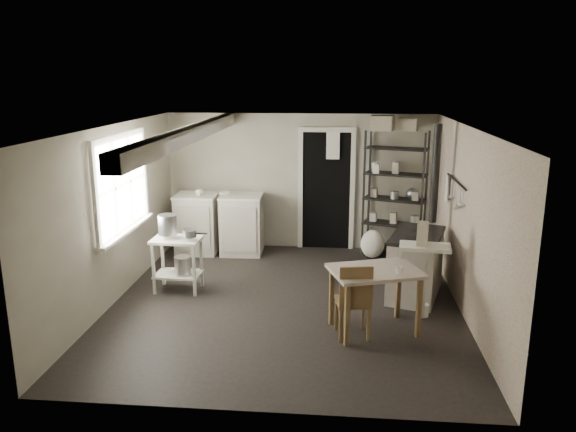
# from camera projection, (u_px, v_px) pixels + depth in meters

# --- Properties ---
(floor) EXTENTS (5.00, 5.00, 0.00)m
(floor) POSITION_uv_depth(u_px,v_px,m) (286.00, 302.00, 7.41)
(floor) COLOR black
(floor) RESTS_ON ground
(ceiling) EXTENTS (5.00, 5.00, 0.00)m
(ceiling) POSITION_uv_depth(u_px,v_px,m) (286.00, 127.00, 6.85)
(ceiling) COLOR beige
(ceiling) RESTS_ON wall_back
(wall_back) EXTENTS (4.50, 0.02, 2.30)m
(wall_back) POSITION_uv_depth(u_px,v_px,m) (300.00, 182.00, 9.54)
(wall_back) COLOR #AEA995
(wall_back) RESTS_ON ground
(wall_front) EXTENTS (4.50, 0.02, 2.30)m
(wall_front) POSITION_uv_depth(u_px,v_px,m) (257.00, 291.00, 4.71)
(wall_front) COLOR #AEA995
(wall_front) RESTS_ON ground
(wall_left) EXTENTS (0.02, 5.00, 2.30)m
(wall_left) POSITION_uv_depth(u_px,v_px,m) (115.00, 214.00, 7.33)
(wall_left) COLOR #AEA995
(wall_left) RESTS_ON ground
(wall_right) EXTENTS (0.02, 5.00, 2.30)m
(wall_right) POSITION_uv_depth(u_px,v_px,m) (467.00, 222.00, 6.93)
(wall_right) COLOR #AEA995
(wall_right) RESTS_ON ground
(window) EXTENTS (0.12, 1.76, 1.28)m
(window) POSITION_uv_depth(u_px,v_px,m) (121.00, 185.00, 7.43)
(window) COLOR silver
(window) RESTS_ON wall_left
(doorway) EXTENTS (0.96, 0.10, 2.08)m
(doorway) POSITION_uv_depth(u_px,v_px,m) (326.00, 191.00, 9.51)
(doorway) COLOR silver
(doorway) RESTS_ON ground
(ceiling_beam) EXTENTS (0.18, 5.00, 0.18)m
(ceiling_beam) POSITION_uv_depth(u_px,v_px,m) (190.00, 134.00, 6.98)
(ceiling_beam) COLOR silver
(ceiling_beam) RESTS_ON ceiling
(wallpaper_panel) EXTENTS (0.01, 5.00, 2.30)m
(wallpaper_panel) POSITION_uv_depth(u_px,v_px,m) (466.00, 222.00, 6.93)
(wallpaper_panel) COLOR beige
(wallpaper_panel) RESTS_ON wall_right
(utensil_rail) EXTENTS (0.06, 1.20, 0.44)m
(utensil_rail) POSITION_uv_depth(u_px,v_px,m) (455.00, 181.00, 7.41)
(utensil_rail) COLOR silver
(utensil_rail) RESTS_ON wall_right
(prep_table) EXTENTS (0.67, 0.48, 0.75)m
(prep_table) POSITION_uv_depth(u_px,v_px,m) (178.00, 263.00, 7.73)
(prep_table) COLOR silver
(prep_table) RESTS_ON ground
(stockpot) EXTENTS (0.28, 0.28, 0.28)m
(stockpot) POSITION_uv_depth(u_px,v_px,m) (168.00, 225.00, 7.61)
(stockpot) COLOR silver
(stockpot) RESTS_ON prep_table
(saucepan) EXTENTS (0.24, 0.24, 0.10)m
(saucepan) POSITION_uv_depth(u_px,v_px,m) (190.00, 233.00, 7.53)
(saucepan) COLOR silver
(saucepan) RESTS_ON prep_table
(bucket) EXTENTS (0.25, 0.25, 0.24)m
(bucket) POSITION_uv_depth(u_px,v_px,m) (183.00, 265.00, 7.68)
(bucket) COLOR silver
(bucket) RESTS_ON prep_table
(base_cabinets) EXTENTS (1.53, 0.69, 0.99)m
(base_cabinets) POSITION_uv_depth(u_px,v_px,m) (220.00, 226.00, 9.40)
(base_cabinets) COLOR beige
(base_cabinets) RESTS_ON ground
(mixing_bowl) EXTENTS (0.36, 0.36, 0.07)m
(mixing_bowl) POSITION_uv_depth(u_px,v_px,m) (224.00, 197.00, 9.27)
(mixing_bowl) COLOR white
(mixing_bowl) RESTS_ON base_cabinets
(counter_cup) EXTENTS (0.14, 0.14, 0.10)m
(counter_cup) POSITION_uv_depth(u_px,v_px,m) (199.00, 197.00, 9.22)
(counter_cup) COLOR white
(counter_cup) RESTS_ON base_cabinets
(shelf_rack) EXTENTS (1.05, 0.66, 2.07)m
(shelf_rack) POSITION_uv_depth(u_px,v_px,m) (394.00, 200.00, 9.10)
(shelf_rack) COLOR black
(shelf_rack) RESTS_ON ground
(shelf_jar) EXTENTS (0.11, 0.11, 0.21)m
(shelf_jar) POSITION_uv_depth(u_px,v_px,m) (376.00, 174.00, 9.01)
(shelf_jar) COLOR white
(shelf_jar) RESTS_ON shelf_rack
(storage_box_a) EXTENTS (0.41, 0.38, 0.24)m
(storage_box_a) POSITION_uv_depth(u_px,v_px,m) (382.00, 134.00, 8.83)
(storage_box_a) COLOR #C1B89B
(storage_box_a) RESTS_ON shelf_rack
(storage_box_b) EXTENTS (0.36, 0.35, 0.19)m
(storage_box_b) POSITION_uv_depth(u_px,v_px,m) (407.00, 135.00, 8.83)
(storage_box_b) COLOR #C1B89B
(storage_box_b) RESTS_ON shelf_rack
(stove) EXTENTS (0.90, 1.23, 0.87)m
(stove) POSITION_uv_depth(u_px,v_px,m) (416.00, 264.00, 7.55)
(stove) COLOR beige
(stove) RESTS_ON ground
(stovepipe) EXTENTS (0.12, 0.12, 1.31)m
(stovepipe) POSITION_uv_depth(u_px,v_px,m) (435.00, 174.00, 7.73)
(stovepipe) COLOR black
(stovepipe) RESTS_ON stove
(side_ledge) EXTENTS (0.64, 0.39, 0.94)m
(side_ledge) POSITION_uv_depth(u_px,v_px,m) (423.00, 285.00, 6.83)
(side_ledge) COLOR silver
(side_ledge) RESTS_ON ground
(oats_box) EXTENTS (0.16, 0.21, 0.27)m
(oats_box) POSITION_uv_depth(u_px,v_px,m) (422.00, 239.00, 6.70)
(oats_box) COLOR #C1B89B
(oats_box) RESTS_ON side_ledge
(work_table) EXTENTS (1.17, 0.98, 0.76)m
(work_table) POSITION_uv_depth(u_px,v_px,m) (374.00, 300.00, 6.49)
(work_table) COLOR beige
(work_table) RESTS_ON ground
(table_cup) EXTENTS (0.10, 0.10, 0.08)m
(table_cup) POSITION_uv_depth(u_px,v_px,m) (399.00, 270.00, 6.25)
(table_cup) COLOR white
(table_cup) RESTS_ON work_table
(chair) EXTENTS (0.42, 0.44, 0.89)m
(chair) POSITION_uv_depth(u_px,v_px,m) (353.00, 296.00, 6.35)
(chair) COLOR brown
(chair) RESTS_ON ground
(flour_sack) EXTENTS (0.39, 0.33, 0.46)m
(flour_sack) POSITION_uv_depth(u_px,v_px,m) (373.00, 243.00, 9.17)
(flour_sack) COLOR white
(flour_sack) RESTS_ON ground
(floor_crock) EXTENTS (0.15, 0.15, 0.16)m
(floor_crock) POSITION_uv_depth(u_px,v_px,m) (424.00, 310.00, 6.96)
(floor_crock) COLOR white
(floor_crock) RESTS_ON ground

